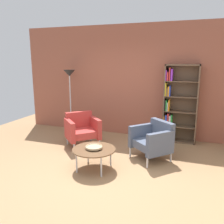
% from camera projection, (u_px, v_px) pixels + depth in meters
% --- Properties ---
extents(ground_plane, '(8.32, 8.32, 0.00)m').
position_uv_depth(ground_plane, '(100.00, 173.00, 4.25)').
color(ground_plane, '#9E7751').
extents(brick_back_panel, '(6.40, 0.12, 2.90)m').
position_uv_depth(brick_back_panel, '(135.00, 81.00, 6.21)').
color(brick_back_panel, '#9E5642').
rests_on(brick_back_panel, ground_plane).
extents(bookshelf_tall, '(0.80, 0.30, 1.90)m').
position_uv_depth(bookshelf_tall, '(177.00, 106.00, 5.76)').
color(bookshelf_tall, brown).
rests_on(bookshelf_tall, ground_plane).
extents(coffee_table_low, '(0.80, 0.80, 0.40)m').
position_uv_depth(coffee_table_low, '(94.00, 150.00, 4.34)').
color(coffee_table_low, brown).
rests_on(coffee_table_low, ground_plane).
extents(decorative_bowl, '(0.32, 0.32, 0.05)m').
position_uv_depth(decorative_bowl, '(94.00, 147.00, 4.32)').
color(decorative_bowl, tan).
rests_on(decorative_bowl, coffee_table_low).
extents(armchair_corner_red, '(0.95, 0.95, 0.78)m').
position_uv_depth(armchair_corner_red, '(153.00, 139.00, 4.79)').
color(armchair_corner_red, '#4C566B').
rests_on(armchair_corner_red, ground_plane).
extents(armchair_near_window, '(0.95, 0.95, 0.78)m').
position_uv_depth(armchair_near_window, '(82.00, 129.00, 5.55)').
color(armchair_near_window, '#B73833').
rests_on(armchair_near_window, ground_plane).
extents(floor_lamp_torchiere, '(0.32, 0.32, 1.74)m').
position_uv_depth(floor_lamp_torchiere, '(70.00, 81.00, 6.44)').
color(floor_lamp_torchiere, silver).
rests_on(floor_lamp_torchiere, ground_plane).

